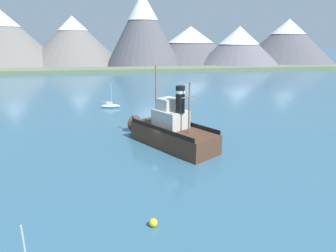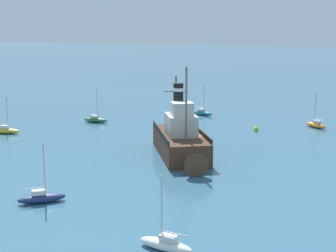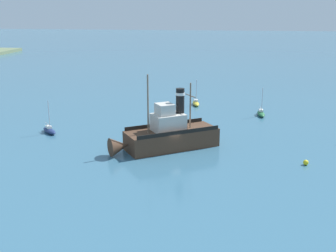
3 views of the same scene
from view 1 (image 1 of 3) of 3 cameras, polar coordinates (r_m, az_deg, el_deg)
The scene contains 7 objects.
ground_plane at distance 37.72m, azimuth -1.16°, elevation -4.01°, with size 600.00×600.00×0.00m, color #38667F.
mountain_ridge at distance 149.37m, azimuth -6.33°, elevation 16.03°, with size 200.52×63.91×32.65m.
shoreline_strip at distance 123.22m, azimuth -6.09°, elevation 10.69°, with size 240.00×12.00×1.20m, color #6B7A56.
old_tugboat at distance 37.94m, azimuth 0.37°, elevation -0.96°, with size 10.82×13.84×9.90m.
sailboat_white at distance 59.38m, azimuth -10.92°, elevation 3.84°, with size 3.90×1.53×4.90m.
sailboat_navy at distance 56.30m, azimuth 2.05°, elevation 3.44°, with size 3.47×3.46×4.90m.
mooring_buoy at distance 22.96m, azimuth -2.82°, elevation -17.90°, with size 0.64×0.64×0.64m, color yellow.
Camera 1 is at (-4.12, -35.04, 13.35)m, focal length 32.00 mm.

